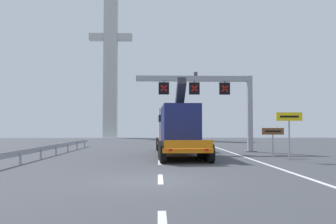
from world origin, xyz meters
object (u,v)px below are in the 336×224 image
at_px(exit_sign_yellow, 289,124).
at_px(bridge_pylon_distant, 111,55).
at_px(tourist_info_sign_brown, 273,135).
at_px(heavy_haul_truck_orange, 176,128).
at_px(overhead_lane_gantry, 211,91).

bearing_deg(exit_sign_yellow, bridge_pylon_distant, 109.16).
xyz_separation_m(tourist_info_sign_brown, bridge_pylon_distant, (-17.84, 49.24, 15.94)).
xyz_separation_m(heavy_haul_truck_orange, bridge_pylon_distant, (-11.47, 45.61, 15.47)).
height_order(tourist_info_sign_brown, bridge_pylon_distant, bridge_pylon_distant).
relative_size(tourist_info_sign_brown, bridge_pylon_distant, 0.06).
height_order(exit_sign_yellow, bridge_pylon_distant, bridge_pylon_distant).
bearing_deg(tourist_info_sign_brown, exit_sign_yellow, -86.44).
relative_size(overhead_lane_gantry, exit_sign_yellow, 3.41).
bearing_deg(heavy_haul_truck_orange, tourist_info_sign_brown, -29.73).
distance_m(overhead_lane_gantry, bridge_pylon_distant, 47.78).
distance_m(overhead_lane_gantry, tourist_info_sign_brown, 7.30).
height_order(exit_sign_yellow, tourist_info_sign_brown, exit_sign_yellow).
height_order(heavy_haul_truck_orange, bridge_pylon_distant, bridge_pylon_distant).
distance_m(heavy_haul_truck_orange, exit_sign_yellow, 8.98).
bearing_deg(heavy_haul_truck_orange, overhead_lane_gantry, 30.96).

